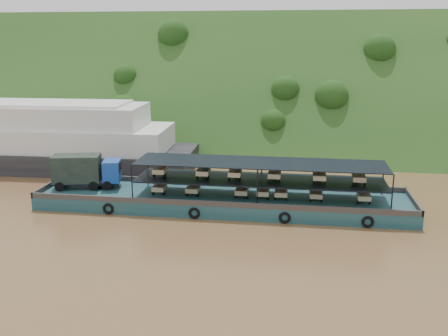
# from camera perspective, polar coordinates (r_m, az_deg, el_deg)

# --- Properties ---
(ground) EXTENTS (160.00, 160.00, 0.00)m
(ground) POSITION_cam_1_polar(r_m,az_deg,el_deg) (47.06, 1.88, -4.78)
(ground) COLOR brown
(ground) RESTS_ON ground
(hillside) EXTENTS (140.00, 39.60, 39.60)m
(hillside) POSITION_cam_1_polar(r_m,az_deg,el_deg) (81.78, 4.78, 3.54)
(hillside) COLOR #1B3B15
(hillside) RESTS_ON ground
(cargo_barge) EXTENTS (35.00, 7.18, 4.54)m
(cargo_barge) POSITION_cam_1_polar(r_m,az_deg,el_deg) (47.54, -1.47, -3.14)
(cargo_barge) COLOR #123941
(cargo_barge) RESTS_ON ground
(passenger_ferry) EXTENTS (40.45, 11.29, 8.13)m
(passenger_ferry) POSITION_cam_1_polar(r_m,az_deg,el_deg) (66.43, -21.01, 3.14)
(passenger_ferry) COLOR black
(passenger_ferry) RESTS_ON ground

